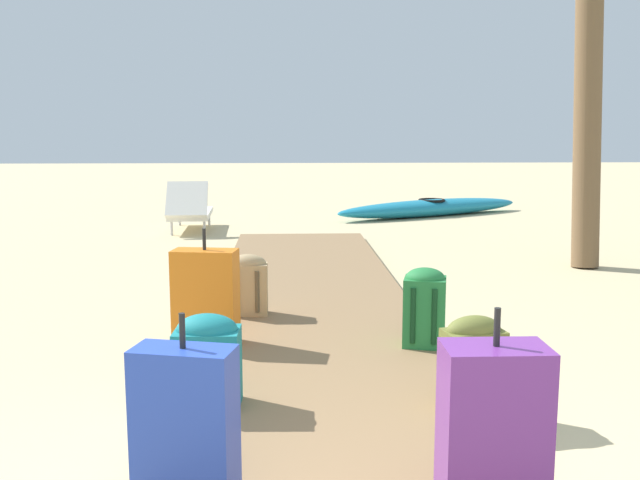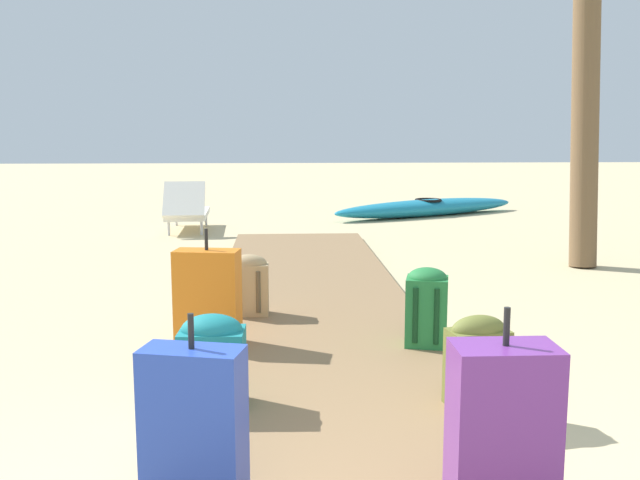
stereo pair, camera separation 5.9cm
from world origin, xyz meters
name	(u,v)px [view 2 (the right image)]	position (x,y,z in m)	size (l,w,h in m)	color
ground_plane	(316,338)	(0.00, 3.25, 0.00)	(60.00, 60.00, 0.00)	#CCB789
boardwalk	(311,306)	(0.00, 4.06, 0.04)	(1.71, 8.13, 0.08)	olive
backpack_teal	(212,358)	(-0.62, 1.78, 0.34)	(0.35, 0.27, 0.50)	#197A7F
suitcase_orange	(208,297)	(-0.76, 2.91, 0.41)	(0.46, 0.28, 0.79)	orange
backpack_green	(427,305)	(0.72, 2.79, 0.36)	(0.33, 0.31, 0.54)	#237538
backpack_olive	(478,358)	(0.77, 1.72, 0.34)	(0.34, 0.24, 0.49)	olive
backpack_tan	(249,283)	(-0.51, 3.66, 0.33)	(0.31, 0.21, 0.49)	tan
suitcase_purple	(502,433)	(0.55, 0.63, 0.42)	(0.38, 0.24, 0.81)	#6B2D84
suitcase_blue	(194,423)	(-0.61, 0.86, 0.38)	(0.43, 0.28, 0.75)	#2847B7
lounge_chair	(187,210)	(-1.68, 9.01, 0.33)	(0.67, 1.56, 0.79)	white
kayak	(428,208)	(2.45, 10.82, 0.15)	(3.86, 2.38, 0.31)	teal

